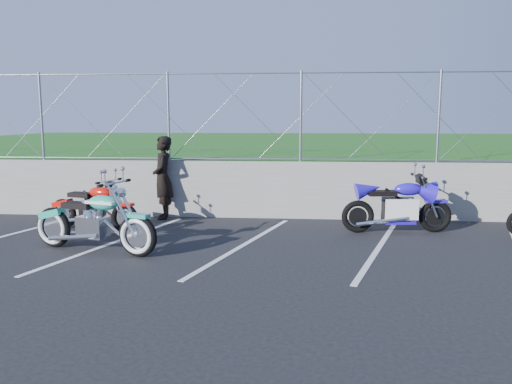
# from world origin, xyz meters

# --- Properties ---
(ground) EXTENTS (90.00, 90.00, 0.00)m
(ground) POSITION_xyz_m (0.00, 0.00, 0.00)
(ground) COLOR black
(ground) RESTS_ON ground
(retaining_wall) EXTENTS (30.00, 0.22, 1.30)m
(retaining_wall) POSITION_xyz_m (0.00, 3.50, 0.65)
(retaining_wall) COLOR slate
(retaining_wall) RESTS_ON ground
(grass_field) EXTENTS (30.00, 20.00, 1.30)m
(grass_field) POSITION_xyz_m (0.00, 13.50, 0.65)
(grass_field) COLOR #1A5015
(grass_field) RESTS_ON ground
(chain_link_fence) EXTENTS (28.00, 0.03, 2.00)m
(chain_link_fence) POSITION_xyz_m (0.00, 3.50, 2.30)
(chain_link_fence) COLOR gray
(chain_link_fence) RESTS_ON retaining_wall
(parking_lines) EXTENTS (18.29, 4.31, 0.01)m
(parking_lines) POSITION_xyz_m (1.20, 1.00, 0.00)
(parking_lines) COLOR silver
(parking_lines) RESTS_ON ground
(cruiser_turquoise) EXTENTS (2.40, 0.92, 1.23)m
(cruiser_turquoise) POSITION_xyz_m (-2.49, 0.29, 0.49)
(cruiser_turquoise) COLOR black
(cruiser_turquoise) RESTS_ON ground
(naked_orange) EXTENTS (2.07, 0.82, 1.06)m
(naked_orange) POSITION_xyz_m (-3.13, 1.81, 0.45)
(naked_orange) COLOR black
(naked_orange) RESTS_ON ground
(sportbike_blue) EXTENTS (2.21, 0.79, 1.14)m
(sportbike_blue) POSITION_xyz_m (2.95, 2.19, 0.49)
(sportbike_blue) COLOR black
(sportbike_blue) RESTS_ON ground
(person_standing) EXTENTS (0.59, 0.76, 1.87)m
(person_standing) POSITION_xyz_m (-2.09, 3.20, 0.93)
(person_standing) COLOR black
(person_standing) RESTS_ON ground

